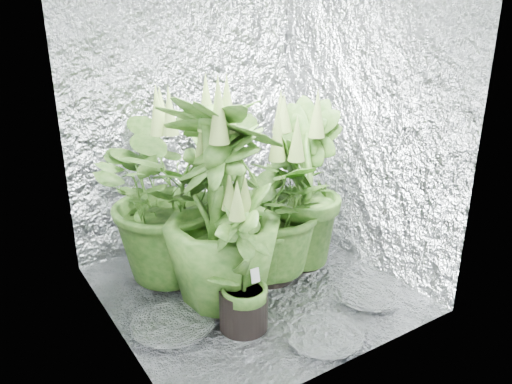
{
  "coord_description": "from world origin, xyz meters",
  "views": [
    {
      "loc": [
        -1.38,
        -2.18,
        1.56
      ],
      "look_at": [
        0.03,
        0.0,
        0.6
      ],
      "focal_mm": 35.0,
      "sensor_mm": 36.0,
      "label": 1
    }
  ],
  "objects_px": {
    "plant_f": "(243,262)",
    "plant_c": "(301,188)",
    "plant_a": "(172,190)",
    "plant_b": "(213,207)",
    "plant_d": "(223,206)",
    "plant_e": "(270,205)",
    "circulation_fan": "(290,218)"
  },
  "relations": [
    {
      "from": "plant_f",
      "to": "plant_c",
      "type": "bearing_deg",
      "value": 31.14
    },
    {
      "from": "plant_c",
      "to": "plant_f",
      "type": "xyz_separation_m",
      "value": [
        -0.67,
        -0.41,
        -0.13
      ]
    },
    {
      "from": "plant_f",
      "to": "plant_a",
      "type": "bearing_deg",
      "value": 95.54
    },
    {
      "from": "plant_a",
      "to": "plant_c",
      "type": "xyz_separation_m",
      "value": [
        0.74,
        -0.28,
        -0.05
      ]
    },
    {
      "from": "plant_b",
      "to": "plant_d",
      "type": "distance_m",
      "value": 0.33
    },
    {
      "from": "plant_a",
      "to": "plant_b",
      "type": "distance_m",
      "value": 0.26
    },
    {
      "from": "plant_b",
      "to": "plant_f",
      "type": "relative_size",
      "value": 1.18
    },
    {
      "from": "plant_b",
      "to": "plant_e",
      "type": "distance_m",
      "value": 0.33
    },
    {
      "from": "plant_f",
      "to": "circulation_fan",
      "type": "distance_m",
      "value": 1.13
    },
    {
      "from": "plant_c",
      "to": "plant_f",
      "type": "height_order",
      "value": "plant_c"
    },
    {
      "from": "plant_e",
      "to": "plant_f",
      "type": "distance_m",
      "value": 0.54
    },
    {
      "from": "plant_a",
      "to": "plant_f",
      "type": "height_order",
      "value": "plant_a"
    },
    {
      "from": "plant_b",
      "to": "circulation_fan",
      "type": "bearing_deg",
      "value": 14.65
    },
    {
      "from": "plant_a",
      "to": "plant_f",
      "type": "xyz_separation_m",
      "value": [
        0.07,
        -0.69,
        -0.18
      ]
    },
    {
      "from": "plant_a",
      "to": "plant_c",
      "type": "bearing_deg",
      "value": -20.73
    },
    {
      "from": "plant_c",
      "to": "plant_d",
      "type": "height_order",
      "value": "plant_d"
    },
    {
      "from": "plant_c",
      "to": "plant_d",
      "type": "distance_m",
      "value": 0.66
    },
    {
      "from": "plant_e",
      "to": "plant_b",
      "type": "bearing_deg",
      "value": 145.01
    },
    {
      "from": "plant_e",
      "to": "plant_c",
      "type": "bearing_deg",
      "value": 11.1
    },
    {
      "from": "plant_b",
      "to": "plant_e",
      "type": "relative_size",
      "value": 0.98
    },
    {
      "from": "plant_d",
      "to": "plant_e",
      "type": "distance_m",
      "value": 0.4
    },
    {
      "from": "plant_b",
      "to": "plant_d",
      "type": "xyz_separation_m",
      "value": [
        -0.09,
        -0.29,
        0.12
      ]
    },
    {
      "from": "plant_a",
      "to": "plant_e",
      "type": "distance_m",
      "value": 0.58
    },
    {
      "from": "plant_d",
      "to": "plant_f",
      "type": "xyz_separation_m",
      "value": [
        -0.03,
        -0.26,
        -0.2
      ]
    },
    {
      "from": "plant_c",
      "to": "plant_e",
      "type": "distance_m",
      "value": 0.28
    },
    {
      "from": "plant_a",
      "to": "plant_d",
      "type": "relative_size",
      "value": 0.93
    },
    {
      "from": "plant_e",
      "to": "circulation_fan",
      "type": "distance_m",
      "value": 0.66
    },
    {
      "from": "plant_a",
      "to": "plant_e",
      "type": "relative_size",
      "value": 1.15
    },
    {
      "from": "plant_b",
      "to": "plant_c",
      "type": "relative_size",
      "value": 0.89
    },
    {
      "from": "plant_a",
      "to": "plant_b",
      "type": "relative_size",
      "value": 1.17
    },
    {
      "from": "plant_e",
      "to": "plant_f",
      "type": "bearing_deg",
      "value": -138.58
    },
    {
      "from": "plant_d",
      "to": "plant_f",
      "type": "height_order",
      "value": "plant_d"
    }
  ]
}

